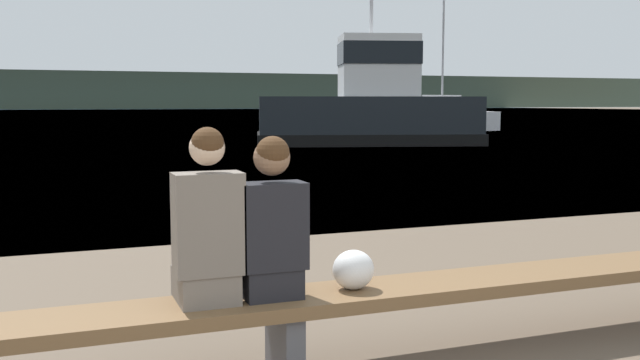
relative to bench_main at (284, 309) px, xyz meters
The scene contains 8 objects.
water_surface 124.24m from the bench_main, 90.05° to the left, with size 240.00×240.00×0.00m, color #426B8E.
far_shoreline 172.51m from the bench_main, 90.03° to the left, with size 600.00×12.00×8.64m, color #384233.
bench_main is the anchor object (origin of this frame).
person_left 0.70m from the bench_main, behind, with size 0.40×0.43×1.04m.
person_right 0.51m from the bench_main, behind, with size 0.40×0.44×0.98m.
shopping_bag 0.50m from the bench_main, ahead, with size 0.27×0.24×0.25m.
tugboat_red 23.94m from the bench_main, 63.90° to the left, with size 9.27×5.78×6.96m.
moored_sailboat 36.63m from the bench_main, 57.63° to the left, with size 7.01×3.74×7.21m.
Camera 1 is at (-1.20, -1.76, 1.67)m, focal length 40.00 mm.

